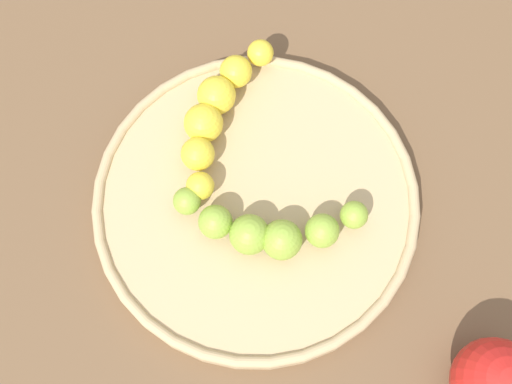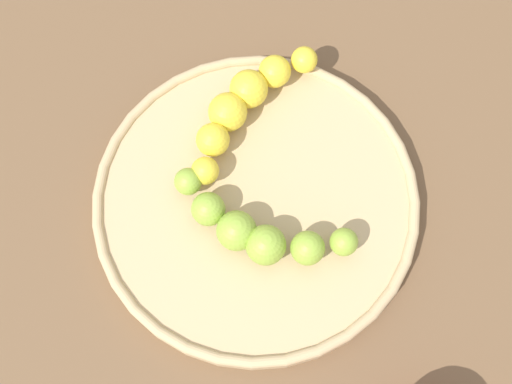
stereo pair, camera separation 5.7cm
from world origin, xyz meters
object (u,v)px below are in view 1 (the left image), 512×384
object	(u,v)px
fruit_bowl	(256,201)
banana_yellow	(216,111)
banana_green	(269,228)
apple_red	(496,383)

from	to	relation	value
fruit_bowl	banana_yellow	size ratio (longest dim) A/B	2.21
fruit_bowl	banana_green	bearing A→B (deg)	171.10
fruit_bowl	banana_yellow	distance (m)	0.09
fruit_bowl	banana_green	distance (m)	0.04
apple_red	fruit_bowl	bearing A→B (deg)	22.75
apple_red	banana_yellow	bearing A→B (deg)	16.37
banana_green	banana_yellow	distance (m)	0.12
fruit_bowl	banana_green	xyz separation A→B (m)	(-0.03, 0.01, 0.02)
banana_yellow	apple_red	world-z (taller)	apple_red
fruit_bowl	apple_red	size ratio (longest dim) A/B	4.14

